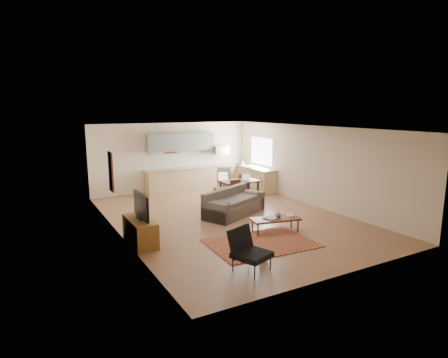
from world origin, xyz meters
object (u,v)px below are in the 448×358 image
sofa (234,202)px  coffee_table (275,225)px  armchair (252,251)px  console_table (223,197)px  tv_credenza (140,231)px  dining_table (239,190)px

sofa → coffee_table: size_ratio=1.74×
sofa → armchair: bearing=-140.6°
sofa → coffee_table: (0.10, -1.97, -0.20)m
armchair → console_table: armchair is taller
armchair → console_table: 5.11m
coffee_table → armchair: (-1.88, -1.72, 0.24)m
coffee_table → armchair: size_ratio=1.51×
sofa → coffee_table: sofa is taller
coffee_table → tv_credenza: size_ratio=0.97×
sofa → dining_table: 1.97m
tv_credenza → dining_table: bearing=30.7°
coffee_table → tv_credenza: (-3.39, 0.93, 0.11)m
sofa → tv_credenza: 3.46m
sofa → armchair: armchair is taller
console_table → armchair: bearing=-97.5°
console_table → dining_table: (0.99, 0.57, 0.03)m
armchair → tv_credenza: 3.05m
armchair → tv_credenza: armchair is taller
coffee_table → console_table: (0.07, 3.00, 0.13)m
dining_table → tv_credenza: bearing=-149.2°
armchair → tv_credenza: bearing=99.3°
console_table → dining_table: bearing=45.1°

